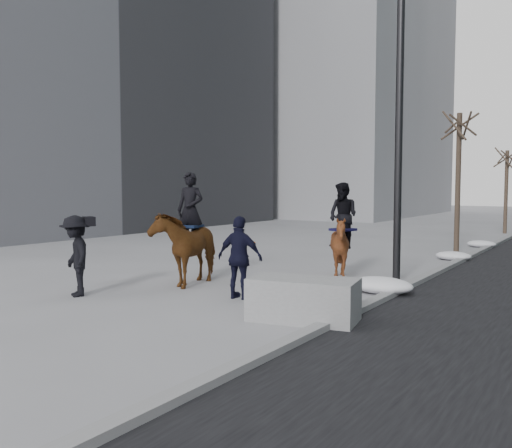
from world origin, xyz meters
The scene contains 12 objects.
ground centered at (0.00, 0.00, 0.00)m, with size 120.00×120.00×0.00m, color gray.
curb centered at (3.00, 10.00, 0.06)m, with size 0.25×90.00×0.12m, color gray.
building_left centered at (-19.00, 10.00, 10.00)m, with size 12.00×26.00×20.00m, color #595960.
planter centered at (2.43, -0.95, 0.38)m, with size 1.89×0.94×0.76m, color gray.
tree_near centered at (2.40, 10.28, 2.72)m, with size 1.20×1.20×5.44m, color #392B22, non-canonical shape.
tree_far centered at (2.40, 20.32, 2.31)m, with size 1.20×1.20×4.63m, color #3C3123, non-canonical shape.
mounted_left centered at (-1.70, 0.72, 1.01)m, with size 1.40×2.27×2.73m.
mounted_right centered at (1.20, 3.29, 0.99)m, with size 1.66×1.77×2.48m.
feeder centered at (0.41, -0.04, 0.88)m, with size 1.07×0.92×1.75m.
camera_crew centered at (-2.71, -1.77, 0.89)m, with size 1.31×1.11×1.75m.
lamppost centered at (2.60, 3.73, 4.99)m, with size 0.25×2.94×9.09m.
snow_piles centered at (2.70, 6.16, 0.16)m, with size 1.44×11.67×0.37m.
Camera 1 is at (6.96, -9.30, 2.38)m, focal length 38.00 mm.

